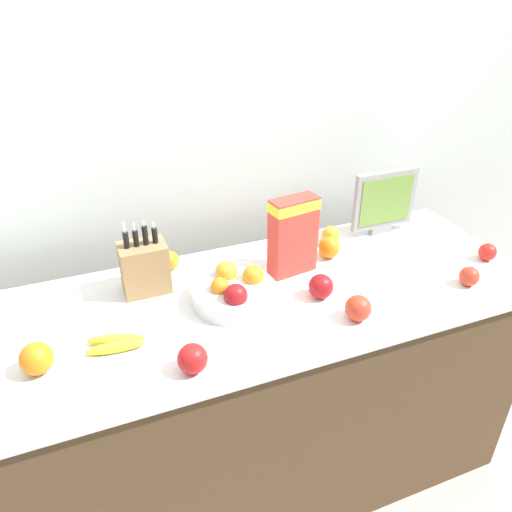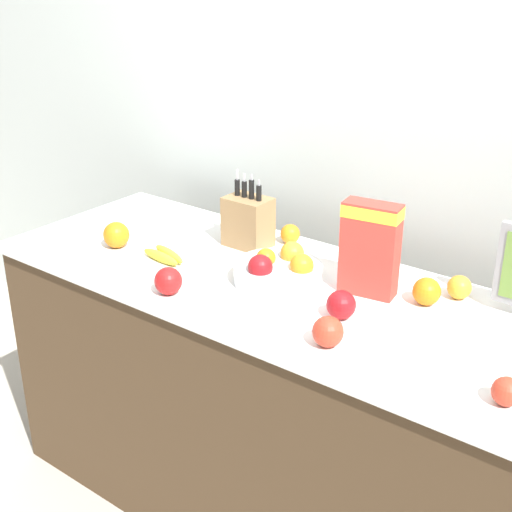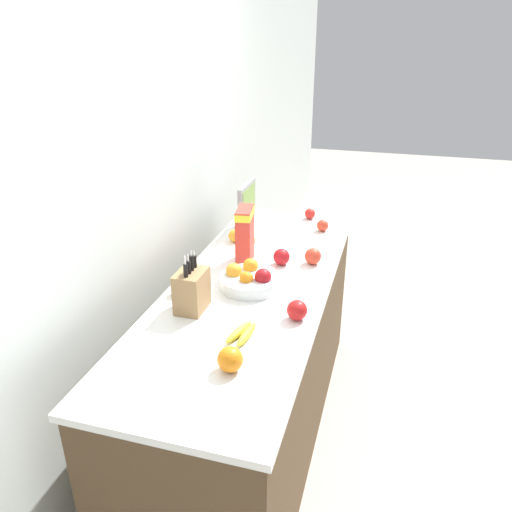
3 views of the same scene
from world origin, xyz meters
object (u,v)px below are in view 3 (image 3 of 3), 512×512
(cereal_box, at_px, (245,233))
(banana_bunch, at_px, (243,333))
(apple_near_bananas, at_px, (313,256))
(orange_front_left, at_px, (248,241))
(apple_rear, at_px, (310,214))
(small_monitor, at_px, (247,204))
(orange_front_right, at_px, (180,287))
(apple_leftmost, at_px, (297,310))
(apple_middle, at_px, (281,257))
(knife_block, at_px, (192,290))
(apple_rightmost, at_px, (323,225))
(orange_near_bowl, at_px, (230,359))
(fruit_bowl, at_px, (249,279))
(orange_front_center, at_px, (235,236))

(cereal_box, height_order, banana_bunch, cereal_box)
(apple_near_bananas, xyz_separation_m, orange_front_left, (0.10, 0.37, -0.00))
(banana_bunch, distance_m, apple_rear, 1.35)
(banana_bunch, height_order, apple_near_bananas, apple_near_bananas)
(cereal_box, bearing_deg, small_monitor, 7.16)
(apple_rear, height_order, orange_front_right, orange_front_right)
(apple_near_bananas, distance_m, orange_front_left, 0.38)
(apple_leftmost, distance_m, apple_middle, 0.51)
(knife_block, distance_m, apple_rightmost, 1.10)
(banana_bunch, distance_m, apple_middle, 0.66)
(orange_near_bowl, bearing_deg, banana_bunch, 5.71)
(fruit_bowl, relative_size, orange_front_left, 3.34)
(cereal_box, bearing_deg, apple_leftmost, -150.73)
(apple_middle, bearing_deg, orange_front_right, 139.51)
(orange_front_left, bearing_deg, cereal_box, -167.48)
(knife_block, height_order, apple_near_bananas, knife_block)
(apple_rightmost, bearing_deg, apple_near_bananas, -176.83)
(orange_front_left, bearing_deg, apple_middle, -124.54)
(orange_front_center, bearing_deg, banana_bunch, -159.84)
(fruit_bowl, distance_m, orange_near_bowl, 0.61)
(apple_near_bananas, height_order, apple_rightmost, apple_near_bananas)
(apple_leftmost, height_order, orange_near_bowl, orange_near_bowl)
(apple_rightmost, bearing_deg, apple_middle, 166.32)
(apple_middle, bearing_deg, fruit_bowl, 162.72)
(fruit_bowl, relative_size, apple_middle, 3.29)
(orange_front_right, relative_size, orange_front_center, 0.96)
(orange_front_center, bearing_deg, apple_middle, -124.06)
(apple_middle, height_order, orange_front_right, apple_middle)
(apple_middle, xyz_separation_m, orange_front_left, (0.15, 0.22, -0.00))
(knife_block, distance_m, apple_rear, 1.24)
(banana_bunch, distance_m, apple_near_bananas, 0.73)
(apple_rear, bearing_deg, orange_front_left, 156.24)
(small_monitor, distance_m, orange_front_center, 0.26)
(apple_rightmost, distance_m, orange_front_left, 0.49)
(orange_front_right, bearing_deg, apple_rear, -18.66)
(cereal_box, relative_size, banana_bunch, 1.62)
(orange_front_left, xyz_separation_m, orange_front_right, (-0.57, 0.14, -0.01))
(fruit_bowl, height_order, apple_rear, fruit_bowl)
(apple_leftmost, distance_m, orange_front_right, 0.54)
(apple_near_bananas, distance_m, orange_front_center, 0.49)
(cereal_box, relative_size, apple_leftmost, 3.37)
(cereal_box, height_order, apple_rear, cereal_box)
(small_monitor, bearing_deg, apple_rear, -53.63)
(orange_front_center, bearing_deg, apple_rightmost, -56.11)
(small_monitor, bearing_deg, apple_near_bananas, -130.52)
(cereal_box, xyz_separation_m, orange_front_right, (-0.40, 0.18, -0.12))
(orange_near_bowl, bearing_deg, orange_front_left, 13.72)
(small_monitor, relative_size, apple_rightmost, 4.00)
(apple_rear, height_order, orange_front_center, orange_front_center)
(banana_bunch, xyz_separation_m, orange_front_right, (0.24, 0.37, 0.02))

